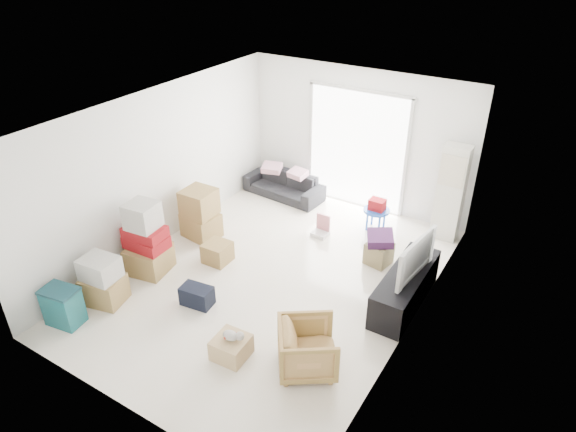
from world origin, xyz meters
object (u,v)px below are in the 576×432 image
(storage_bins, at_px, (63,306))
(tv_console, at_px, (405,288))
(wood_crate, at_px, (231,347))
(armchair, at_px, (308,346))
(ac_tower, at_px, (451,193))
(sofa, at_px, (284,181))
(television, at_px, (408,269))
(kids_table, at_px, (377,208))
(ottoman, at_px, (379,253))

(storage_bins, bearing_deg, tv_console, 36.63)
(wood_crate, bearing_deg, armchair, 19.69)
(ac_tower, relative_size, sofa, 1.05)
(ac_tower, relative_size, television, 1.68)
(television, bearing_deg, wood_crate, 152.48)
(sofa, bearing_deg, armchair, -49.85)
(tv_console, bearing_deg, kids_table, 124.48)
(television, xyz_separation_m, storage_bins, (-3.90, -2.90, -0.33))
(kids_table, bearing_deg, ac_tower, 19.14)
(ac_tower, height_order, tv_console, ac_tower)
(television, relative_size, storage_bins, 1.81)
(tv_console, xyz_separation_m, armchair, (-0.58, -1.86, 0.09))
(tv_console, xyz_separation_m, storage_bins, (-3.90, -2.90, 0.02))
(wood_crate, bearing_deg, storage_bins, -163.52)
(ac_tower, bearing_deg, wood_crate, -108.70)
(tv_console, height_order, storage_bins, storage_bins)
(kids_table, height_order, wood_crate, kids_table)
(sofa, relative_size, kids_table, 2.74)
(sofa, height_order, kids_table, sofa)
(television, height_order, ottoman, television)
(ac_tower, height_order, storage_bins, ac_tower)
(sofa, xyz_separation_m, storage_bins, (-0.56, -4.90, -0.04))
(ottoman, distance_m, kids_table, 1.12)
(sofa, bearing_deg, tv_console, -26.37)
(storage_bins, height_order, ottoman, storage_bins)
(ac_tower, bearing_deg, ottoman, -116.15)
(ac_tower, bearing_deg, tv_console, -88.67)
(tv_console, height_order, ottoman, tv_console)
(armchair, bearing_deg, kids_table, -24.84)
(sofa, bearing_deg, ottoman, -20.70)
(sofa, xyz_separation_m, ottoman, (2.61, -1.23, -0.14))
(storage_bins, height_order, wood_crate, storage_bins)
(television, distance_m, kids_table, 2.13)
(ottoman, bearing_deg, kids_table, 115.75)
(tv_console, bearing_deg, wood_crate, -124.71)
(television, xyz_separation_m, ottoman, (-0.73, 0.77, -0.43))
(storage_bins, relative_size, wood_crate, 1.33)
(wood_crate, bearing_deg, ac_tower, 71.30)
(armchair, bearing_deg, sofa, 0.95)
(ottoman, relative_size, kids_table, 0.61)
(armchair, height_order, kids_table, armchair)
(tv_console, distance_m, sofa, 3.90)
(television, bearing_deg, kids_table, 41.68)
(tv_console, distance_m, kids_table, 2.13)
(television, relative_size, armchair, 1.43)
(ac_tower, distance_m, storage_bins, 6.38)
(storage_bins, distance_m, ottoman, 4.85)
(tv_console, xyz_separation_m, television, (0.00, 0.00, 0.34))
(armchair, xyz_separation_m, kids_table, (-0.62, 3.61, 0.07))
(television, distance_m, wood_crate, 2.71)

